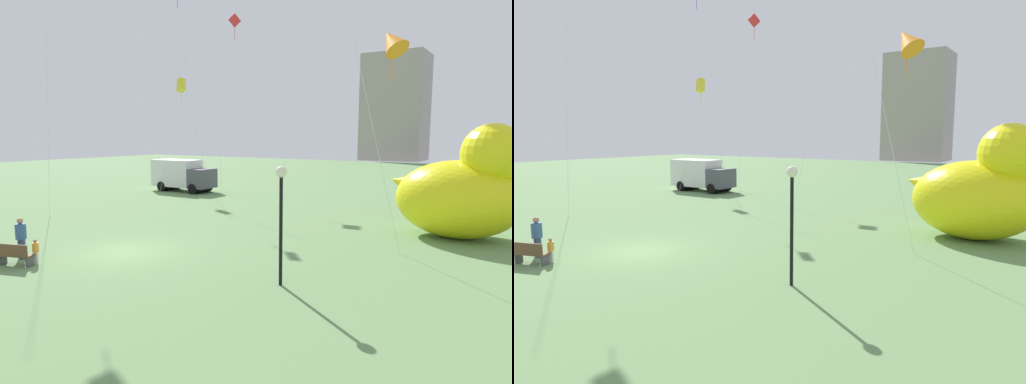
% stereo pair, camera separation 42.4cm
% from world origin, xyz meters
% --- Properties ---
extents(ground_plane, '(140.00, 140.00, 0.00)m').
position_xyz_m(ground_plane, '(0.00, 0.00, 0.00)').
color(ground_plane, '#658B54').
extents(park_bench, '(1.52, 0.89, 0.90)m').
position_xyz_m(park_bench, '(-1.96, -3.74, 0.47)').
color(park_bench, brown).
rests_on(park_bench, ground).
extents(person_adult, '(0.42, 0.42, 1.71)m').
position_xyz_m(person_adult, '(-2.71, -3.03, 0.94)').
color(person_adult, '#38476B').
rests_on(person_adult, ground).
extents(person_child, '(0.25, 0.25, 1.01)m').
position_xyz_m(person_child, '(-1.50, -3.14, 0.55)').
color(person_child, silver).
rests_on(person_child, ground).
extents(giant_inflatable_duck, '(6.82, 4.37, 5.65)m').
position_xyz_m(giant_inflatable_duck, '(11.93, 10.82, 2.40)').
color(giant_inflatable_duck, yellow).
rests_on(giant_inflatable_duck, ground).
extents(lamppost, '(0.38, 0.38, 4.07)m').
position_xyz_m(lamppost, '(7.83, 0.04, 2.89)').
color(lamppost, black).
rests_on(lamppost, ground).
extents(box_truck, '(5.98, 2.46, 2.85)m').
position_xyz_m(box_truck, '(-12.12, 16.88, 1.44)').
color(box_truck, white).
rests_on(box_truck, ground).
extents(kite_orange, '(2.45, 2.18, 10.00)m').
position_xyz_m(kite_orange, '(9.08, 7.65, 9.21)').
color(kite_orange, silver).
rests_on(kite_orange, ground).
extents(kite_red, '(2.53, 2.75, 16.12)m').
position_xyz_m(kite_red, '(-9.35, 21.04, 14.59)').
color(kite_red, silver).
rests_on(kite_red, ground).
extents(kite_purple, '(2.83, 3.18, 17.77)m').
position_xyz_m(kite_purple, '(-11.05, 15.55, 16.06)').
color(kite_purple, silver).
rests_on(kite_purple, ground).
extents(kite_yellow, '(2.37, 3.49, 10.13)m').
position_xyz_m(kite_yellow, '(-11.98, 16.85, 9.41)').
color(kite_yellow, silver).
rests_on(kite_yellow, ground).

